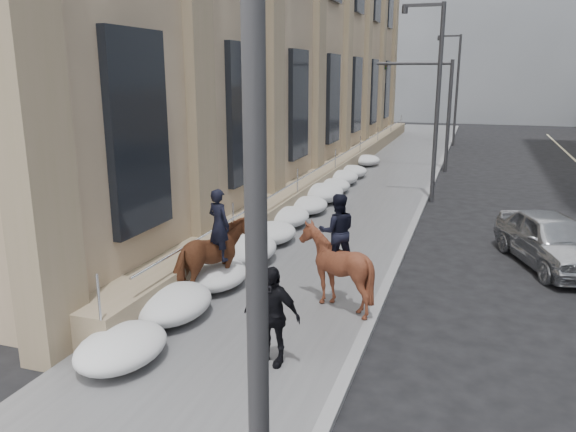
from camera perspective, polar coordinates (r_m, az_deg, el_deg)
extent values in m
plane|color=black|center=(12.11, -5.33, -11.71)|extent=(140.00, 140.00, 0.00)
cube|color=#4D4D50|center=(21.08, 5.62, -0.14)|extent=(5.00, 80.00, 0.12)
cube|color=slate|center=(20.68, 12.71, -0.71)|extent=(0.24, 80.00, 0.12)
cube|color=#907B5E|center=(31.70, 0.39, 21.02)|extent=(5.00, 44.00, 18.00)
cube|color=#7F7052|center=(31.05, 5.75, 5.26)|extent=(1.10, 44.00, 0.90)
cylinder|color=silver|center=(30.83, 6.61, 6.86)|extent=(0.06, 42.00, 0.06)
cube|color=black|center=(24.05, 1.10, 11.22)|extent=(0.20, 2.20, 4.50)
cube|color=gray|center=(82.72, 11.69, 17.29)|extent=(24.00, 12.00, 20.00)
cylinder|color=#2D2D30|center=(4.42, -3.24, -2.78)|extent=(0.18, 0.18, 8.00)
cylinder|color=#2D2D30|center=(24.01, 14.94, 10.74)|extent=(0.18, 0.18, 8.00)
cube|color=#2D2D30|center=(24.18, 13.56, 20.12)|extent=(1.60, 0.15, 0.12)
cylinder|color=#2D2D30|center=(24.24, 11.79, 19.84)|extent=(0.24, 0.24, 0.30)
cylinder|color=#2D2D30|center=(43.97, 16.78, 12.03)|extent=(0.18, 0.18, 8.00)
cube|color=#2D2D30|center=(44.06, 16.07, 17.17)|extent=(1.60, 0.15, 0.12)
cylinder|color=#2D2D30|center=(44.10, 15.11, 17.03)|extent=(0.24, 0.24, 0.30)
cylinder|color=#2D2D30|center=(32.04, 16.01, 9.66)|extent=(0.20, 0.20, 6.00)
cylinder|color=#2D2D30|center=(32.12, 12.68, 14.88)|extent=(4.00, 0.16, 0.16)
imported|color=black|center=(32.31, 9.90, 14.11)|extent=(0.18, 0.22, 1.10)
ellipsoid|color=silver|center=(12.53, -11.54, -8.71)|extent=(1.50, 2.10, 0.68)
ellipsoid|color=silver|center=(15.86, -4.21, -3.41)|extent=(1.60, 2.20, 0.72)
ellipsoid|color=silver|center=(19.51, 0.03, -0.11)|extent=(1.40, 2.00, 0.64)
ellipsoid|color=silver|center=(23.18, 3.51, 2.34)|extent=(1.70, 2.30, 0.76)
ellipsoid|color=silver|center=(27.03, 5.51, 3.92)|extent=(1.50, 2.10, 0.66)
imported|color=#552D19|center=(13.44, -7.48, -4.33)|extent=(1.72, 2.36, 1.82)
imported|color=black|center=(13.34, -7.32, -0.85)|extent=(0.74, 0.62, 1.72)
imported|color=#462114|center=(12.72, 4.80, -5.19)|extent=(2.03, 2.14, 1.89)
imported|color=black|center=(12.61, 5.04, -1.53)|extent=(1.02, 0.91, 1.72)
imported|color=black|center=(10.29, -1.66, -10.06)|extent=(1.12, 0.53, 1.87)
imported|color=#989B9F|center=(17.39, 25.16, -2.19)|extent=(3.23, 4.83, 1.53)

